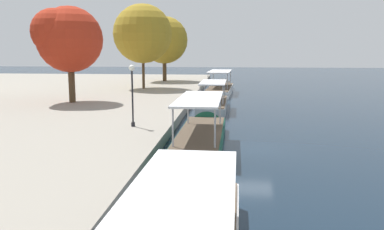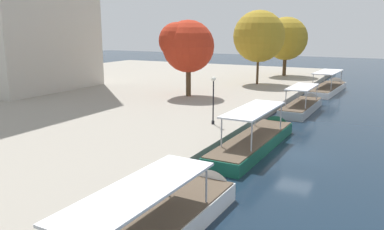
{
  "view_description": "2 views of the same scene",
  "coord_description": "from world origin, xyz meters",
  "px_view_note": "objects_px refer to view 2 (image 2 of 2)",
  "views": [
    {
      "loc": [
        -24.69,
        1.45,
        6.15
      ],
      "look_at": [
        -4.04,
        3.38,
        2.76
      ],
      "focal_mm": 38.34,
      "sensor_mm": 36.0,
      "label": 1
    },
    {
      "loc": [
        -27.65,
        -5.97,
        9.05
      ],
      "look_at": [
        -4.49,
        6.35,
        3.22
      ],
      "focal_mm": 36.03,
      "sensor_mm": 36.0,
      "label": 2
    }
  ],
  "objects_px": {
    "tree_1": "(185,45)",
    "tree_3": "(283,37)",
    "tour_boat_4": "(328,89)",
    "lamp_post": "(213,95)",
    "tour_boat_3": "(303,107)",
    "tree_2": "(259,36)",
    "tour_boat_2": "(257,142)"
  },
  "relations": [
    {
      "from": "tree_1",
      "to": "lamp_post",
      "type": "bearing_deg",
      "value": -141.83
    },
    {
      "from": "tree_1",
      "to": "tour_boat_3",
      "type": "bearing_deg",
      "value": -84.37
    },
    {
      "from": "tree_1",
      "to": "tree_2",
      "type": "bearing_deg",
      "value": -17.22
    },
    {
      "from": "tour_boat_4",
      "to": "lamp_post",
      "type": "distance_m",
      "value": 30.16
    },
    {
      "from": "tree_3",
      "to": "tour_boat_3",
      "type": "bearing_deg",
      "value": -159.84
    },
    {
      "from": "tour_boat_3",
      "to": "tour_boat_2",
      "type": "bearing_deg",
      "value": -179.81
    },
    {
      "from": "tour_boat_3",
      "to": "tree_2",
      "type": "height_order",
      "value": "tree_2"
    },
    {
      "from": "lamp_post",
      "to": "tree_1",
      "type": "relative_size",
      "value": 0.45
    },
    {
      "from": "tour_boat_2",
      "to": "tour_boat_3",
      "type": "bearing_deg",
      "value": 0.26
    },
    {
      "from": "tree_1",
      "to": "tour_boat_2",
      "type": "bearing_deg",
      "value": -134.98
    },
    {
      "from": "tour_boat_3",
      "to": "tree_2",
      "type": "distance_m",
      "value": 18.47
    },
    {
      "from": "tour_boat_3",
      "to": "lamp_post",
      "type": "bearing_deg",
      "value": 160.27
    },
    {
      "from": "tree_1",
      "to": "tree_2",
      "type": "relative_size",
      "value": 0.85
    },
    {
      "from": "lamp_post",
      "to": "tree_2",
      "type": "distance_m",
      "value": 27.93
    },
    {
      "from": "tour_boat_3",
      "to": "tree_3",
      "type": "xyz_separation_m",
      "value": [
        26.45,
        9.71,
        7.44
      ]
    },
    {
      "from": "tour_boat_3",
      "to": "tree_2",
      "type": "bearing_deg",
      "value": 37.15
    },
    {
      "from": "tour_boat_4",
      "to": "lamp_post",
      "type": "relative_size",
      "value": 3.36
    },
    {
      "from": "lamp_post",
      "to": "tree_3",
      "type": "bearing_deg",
      "value": 6.62
    },
    {
      "from": "tour_boat_4",
      "to": "tree_2",
      "type": "distance_m",
      "value": 13.08
    },
    {
      "from": "tour_boat_3",
      "to": "tree_3",
      "type": "height_order",
      "value": "tree_3"
    },
    {
      "from": "tree_1",
      "to": "tree_3",
      "type": "bearing_deg",
      "value": -9.97
    },
    {
      "from": "tour_boat_2",
      "to": "lamp_post",
      "type": "relative_size",
      "value": 3.23
    },
    {
      "from": "tour_boat_2",
      "to": "tree_1",
      "type": "relative_size",
      "value": 1.45
    },
    {
      "from": "tour_boat_4",
      "to": "tree_3",
      "type": "height_order",
      "value": "tree_3"
    },
    {
      "from": "tree_3",
      "to": "tour_boat_4",
      "type": "bearing_deg",
      "value": -136.41
    },
    {
      "from": "tree_3",
      "to": "tree_2",
      "type": "bearing_deg",
      "value": 178.82
    },
    {
      "from": "tour_boat_4",
      "to": "tree_1",
      "type": "distance_m",
      "value": 23.9
    },
    {
      "from": "tour_boat_2",
      "to": "tour_boat_3",
      "type": "relative_size",
      "value": 1.22
    },
    {
      "from": "lamp_post",
      "to": "tree_1",
      "type": "height_order",
      "value": "tree_1"
    },
    {
      "from": "tour_boat_3",
      "to": "tour_boat_4",
      "type": "height_order",
      "value": "tour_boat_4"
    },
    {
      "from": "lamp_post",
      "to": "tour_boat_2",
      "type": "bearing_deg",
      "value": -115.17
    },
    {
      "from": "lamp_post",
      "to": "tree_3",
      "type": "distance_m",
      "value": 40.54
    }
  ]
}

